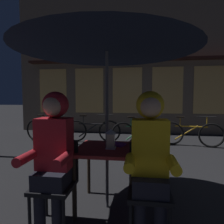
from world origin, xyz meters
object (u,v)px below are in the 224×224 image
cafe_table (107,156)px  lantern (111,138)px  bicycle_second (93,131)px  bicycle_third (141,133)px  chair_left (56,178)px  book (117,144)px  bicycle_nearest (48,131)px  chair_right (149,184)px  patio_umbrella (107,35)px  person_right_hooded (150,150)px  person_left_hooded (53,146)px  bicycle_fourth (191,134)px

cafe_table → lantern: size_ratio=3.20×
bicycle_second → bicycle_third: bearing=-8.6°
chair_left → book: 0.81m
cafe_table → bicycle_nearest: 3.95m
chair_right → patio_umbrella: bearing=142.5°
chair_right → person_right_hooded: 0.36m
person_left_hooded → bicycle_second: 3.88m
chair_left → bicycle_third: chair_left is taller
cafe_table → lantern: (0.05, -0.04, 0.22)m
bicycle_nearest → bicycle_third: same height
patio_umbrella → bicycle_fourth: size_ratio=1.39×
cafe_table → patio_umbrella: bearing=0.0°
bicycle_nearest → bicycle_fourth: (4.11, 0.07, 0.00)m
bicycle_nearest → book: bearing=-51.7°
person_right_hooded → chair_right: bearing=90.0°
person_right_hooded → book: (-0.38, 0.56, -0.09)m
person_left_hooded → person_right_hooded: size_ratio=1.00×
chair_left → person_right_hooded: person_right_hooded is taller
cafe_table → bicycle_second: size_ratio=0.44×
patio_umbrella → bicycle_fourth: bearing=61.2°
lantern → bicycle_third: size_ratio=0.14×
bicycle_nearest → bicycle_fourth: 4.11m
person_right_hooded → bicycle_fourth: person_right_hooded is taller
book → cafe_table: bearing=-100.6°
bicycle_fourth → person_right_hooded: bearing=-109.6°
patio_umbrella → person_right_hooded: 1.37m
person_left_hooded → book: 0.81m
lantern → bicycle_third: (0.38, 3.21, -0.51)m
bicycle_third → book: bearing=-96.3°
cafe_table → person_left_hooded: 0.67m
person_left_hooded → bicycle_third: (0.91, 3.59, -0.50)m
chair_left → bicycle_fourth: bearing=57.9°
person_right_hooded → bicycle_second: bearing=111.2°
chair_left → chair_right: same height
patio_umbrella → book: 1.32m
chair_right → book: (-0.38, 0.50, 0.26)m
cafe_table → person_left_hooded: (-0.48, -0.43, 0.21)m
chair_left → book: (0.58, 0.50, 0.26)m
patio_umbrella → bicycle_third: 3.63m
cafe_table → bicycle_fourth: 3.73m
chair_left → bicycle_fourth: chair_left is taller
chair_left → bicycle_second: size_ratio=0.52×
bicycle_third → book: (-0.33, -3.03, 0.41)m
patio_umbrella → chair_right: 1.68m
person_right_hooded → book: person_right_hooded is taller
cafe_table → person_right_hooded: (0.48, -0.43, 0.21)m
bicycle_second → book: 3.45m
chair_left → bicycle_fourth: size_ratio=0.52×
bicycle_fourth → lantern: bearing=-117.8°
person_left_hooded → book: (0.58, 0.56, -0.09)m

